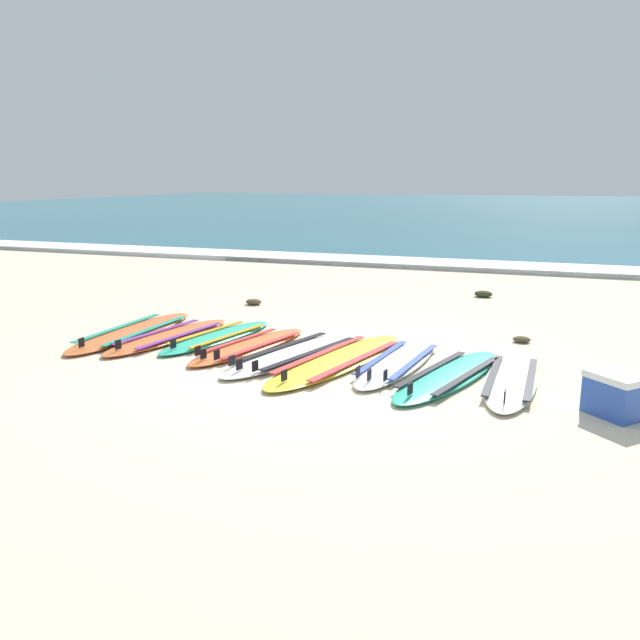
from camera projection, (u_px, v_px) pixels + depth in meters
The scene contains 16 objects.
ground_plane at pixel (322, 367), 6.88m from camera, with size 80.00×80.00×0.00m, color beige.
sea at pixel (513, 208), 41.59m from camera, with size 80.00×60.00×0.10m, color #23667A.
wave_foam_strip at pixel (443, 264), 14.65m from camera, with size 80.00×1.39×0.11m, color white.
surfboard_0 at pixel (133, 332), 8.32m from camera, with size 0.66×2.47×0.18m.
surfboard_1 at pixel (169, 336), 8.08m from camera, with size 0.90×2.25×0.18m.
surfboard_2 at pixel (218, 337), 8.05m from camera, with size 0.91×2.09×0.18m.
surfboard_3 at pixel (250, 346), 7.62m from camera, with size 0.97×2.12×0.18m.
surfboard_4 at pixel (295, 353), 7.30m from camera, with size 1.26×2.47×0.18m.
surfboard_5 at pixel (338, 360), 7.04m from camera, with size 1.25×2.67×0.18m.
surfboard_6 at pixel (397, 362), 6.94m from camera, with size 0.78×2.16×0.18m.
surfboard_7 at pixel (449, 375), 6.49m from camera, with size 1.13×2.24×0.18m.
surfboard_8 at pixel (511, 380), 6.33m from camera, with size 0.55×2.03×0.18m.
cooler_box at pixel (614, 395), 5.44m from camera, with size 0.55×0.54×0.38m.
seaweed_clump_near_shoreline at pixel (254, 302), 10.27m from camera, with size 0.26×0.21×0.09m, color #4C4228.
seaweed_clump_mid_sand at pixel (522, 339), 7.92m from camera, with size 0.22×0.17×0.08m, color #4C4228.
seaweed_clump_by_the_boards at pixel (483, 294), 10.93m from camera, with size 0.31×0.24×0.11m, color #2D381E.
Camera 1 is at (2.19, -6.22, 2.01)m, focal length 35.63 mm.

